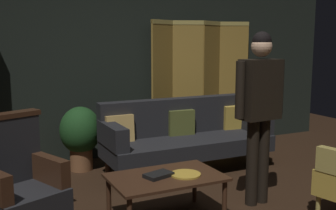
# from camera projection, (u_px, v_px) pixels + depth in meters

# --- Properties ---
(back_wall) EXTENTS (7.20, 0.10, 2.80)m
(back_wall) POSITION_uv_depth(u_px,v_px,m) (116.00, 56.00, 5.71)
(back_wall) COLOR black
(back_wall) RESTS_ON ground_plane
(folding_screen) EXTENTS (1.70, 0.30, 1.90)m
(folding_screen) POSITION_uv_depth(u_px,v_px,m) (199.00, 83.00, 6.17)
(folding_screen) COLOR olive
(folding_screen) RESTS_ON ground_plane
(velvet_couch) EXTENTS (2.12, 0.78, 0.88)m
(velvet_couch) POSITION_uv_depth(u_px,v_px,m) (185.00, 134.00, 5.21)
(velvet_couch) COLOR #382114
(velvet_couch) RESTS_ON ground_plane
(coffee_table) EXTENTS (1.00, 0.64, 0.42)m
(coffee_table) POSITION_uv_depth(u_px,v_px,m) (166.00, 181.00, 3.70)
(coffee_table) COLOR #382114
(coffee_table) RESTS_ON ground_plane
(armchair_wing_left) EXTENTS (0.76, 0.75, 1.04)m
(armchair_wing_left) POSITION_uv_depth(u_px,v_px,m) (17.00, 184.00, 3.28)
(armchair_wing_left) COLOR #382114
(armchair_wing_left) RESTS_ON ground_plane
(standing_figure) EXTENTS (0.59, 0.25, 1.70)m
(standing_figure) POSITION_uv_depth(u_px,v_px,m) (260.00, 102.00, 4.00)
(standing_figure) COLOR black
(standing_figure) RESTS_ON ground_plane
(potted_plant) EXTENTS (0.51, 0.51, 0.81)m
(potted_plant) POSITION_uv_depth(u_px,v_px,m) (81.00, 134.00, 5.16)
(potted_plant) COLOR brown
(potted_plant) RESTS_ON ground_plane
(book_black_cloth) EXTENTS (0.28, 0.22, 0.03)m
(book_black_cloth) POSITION_uv_depth(u_px,v_px,m) (159.00, 175.00, 3.66)
(book_black_cloth) COLOR black
(book_black_cloth) RESTS_ON coffee_table
(brass_tray) EXTENTS (0.27, 0.27, 0.02)m
(brass_tray) POSITION_uv_depth(u_px,v_px,m) (186.00, 174.00, 3.71)
(brass_tray) COLOR gold
(brass_tray) RESTS_ON coffee_table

